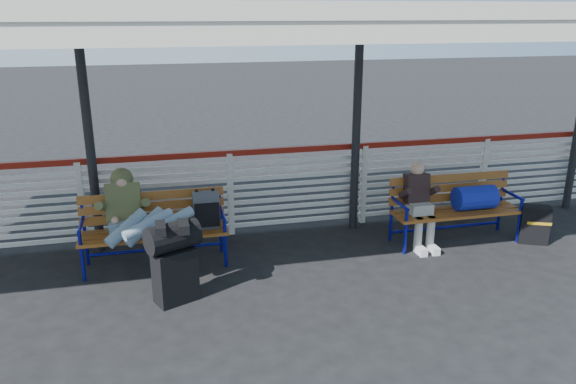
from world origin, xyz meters
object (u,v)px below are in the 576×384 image
object	(u,v)px
bench_right	(464,200)
luggage_stack	(174,259)
suitcase_side	(534,224)
traveler_man	(140,220)
companion_person	(420,204)
bench_left	(170,219)

from	to	relation	value
bench_right	luggage_stack	bearing A→B (deg)	-168.11
suitcase_side	traveler_man	bearing A→B (deg)	-157.35
luggage_stack	companion_person	xyz separation A→B (m)	(3.30, 0.83, 0.09)
luggage_stack	companion_person	distance (m)	3.41
companion_person	traveler_man	bearing A→B (deg)	-177.80
bench_right	traveler_man	world-z (taller)	traveler_man
traveler_man	suitcase_side	xyz separation A→B (m)	(5.25, -0.16, -0.48)
bench_left	bench_right	distance (m)	3.98
traveler_man	companion_person	world-z (taller)	traveler_man
bench_left	bench_right	xyz separation A→B (m)	(3.97, -0.20, -0.00)
bench_right	companion_person	bearing A→B (deg)	-179.15
traveler_man	companion_person	xyz separation A→B (m)	(3.65, 0.14, -0.15)
suitcase_side	bench_right	bearing A→B (deg)	-173.93
bench_left	companion_person	bearing A→B (deg)	-3.56
bench_left	companion_person	xyz separation A→B (m)	(3.30, -0.21, 0.00)
bench_right	companion_person	world-z (taller)	companion_person
luggage_stack	bench_right	xyz separation A→B (m)	(3.97, 0.84, 0.08)
luggage_stack	traveler_man	bearing A→B (deg)	92.54
traveler_man	companion_person	bearing A→B (deg)	2.20
luggage_stack	traveler_man	size ratio (longest dim) A/B	0.57
luggage_stack	bench_right	size ratio (longest dim) A/B	0.52
luggage_stack	bench_right	world-z (taller)	luggage_stack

